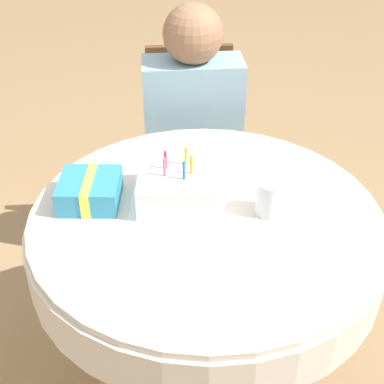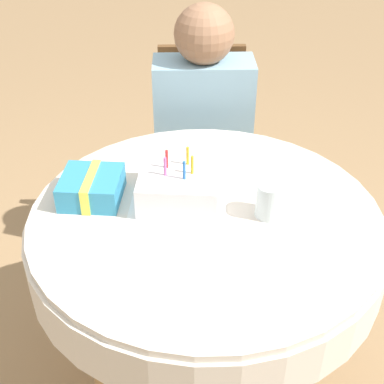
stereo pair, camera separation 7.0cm
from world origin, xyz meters
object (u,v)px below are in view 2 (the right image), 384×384
object	(u,v)px
drinking_glass	(270,201)
birthday_cake	(179,185)
gift_box	(92,187)
chair	(202,155)
person	(203,122)

from	to	relation	value
drinking_glass	birthday_cake	bearing A→B (deg)	166.00
drinking_glass	gift_box	world-z (taller)	drinking_glass
chair	gift_box	bearing A→B (deg)	-115.95
drinking_glass	gift_box	distance (m)	0.50
chair	drinking_glass	size ratio (longest dim) A/B	9.37
birthday_cake	gift_box	size ratio (longest dim) A/B	1.27
person	drinking_glass	distance (m)	0.74
gift_box	person	bearing A→B (deg)	66.07
drinking_glass	gift_box	size ratio (longest dim) A/B	0.57
birthday_cake	drinking_glass	size ratio (longest dim) A/B	2.22
birthday_cake	gift_box	bearing A→B (deg)	-177.29
chair	person	size ratio (longest dim) A/B	0.81
chair	person	bearing A→B (deg)	-90.00
gift_box	chair	bearing A→B (deg)	69.38
chair	drinking_glass	world-z (taller)	chair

